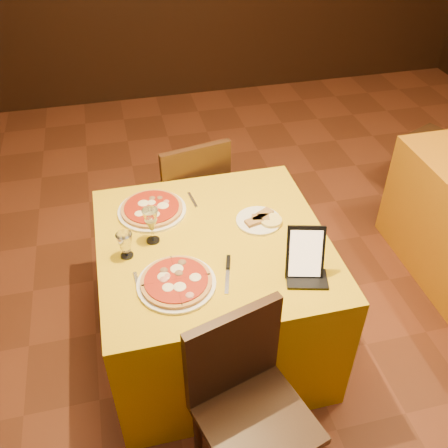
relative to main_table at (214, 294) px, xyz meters
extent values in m
cube|color=#5E2D19|center=(0.46, -0.24, -0.38)|extent=(6.00, 7.00, 0.01)
cube|color=gold|center=(0.00, 0.00, 0.00)|extent=(1.10, 1.10, 0.75)
cylinder|color=white|center=(-0.22, -0.25, 0.38)|extent=(0.35, 0.35, 0.01)
cylinder|color=#AD4C23|center=(-0.22, -0.25, 0.40)|extent=(0.31, 0.31, 0.02)
cylinder|color=white|center=(-0.26, 0.29, 0.38)|extent=(0.35, 0.35, 0.01)
cylinder|color=#AD4C23|center=(-0.26, 0.29, 0.40)|extent=(0.32, 0.32, 0.02)
cylinder|color=white|center=(0.25, 0.09, 0.38)|extent=(0.23, 0.23, 0.01)
cylinder|color=olive|center=(0.25, 0.09, 0.40)|extent=(0.14, 0.14, 0.02)
cube|color=black|center=(0.34, -0.30, 0.49)|extent=(0.18, 0.14, 0.23)
cube|color=silver|center=(0.01, -0.25, 0.38)|extent=(0.08, 0.21, 0.01)
cube|color=silver|center=(-0.38, -0.20, 0.38)|extent=(0.03, 0.14, 0.01)
cube|color=silver|center=(-0.03, 0.34, 0.38)|extent=(0.03, 0.14, 0.01)
camera|label=1|loc=(-0.37, -1.76, 1.96)|focal=40.00mm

